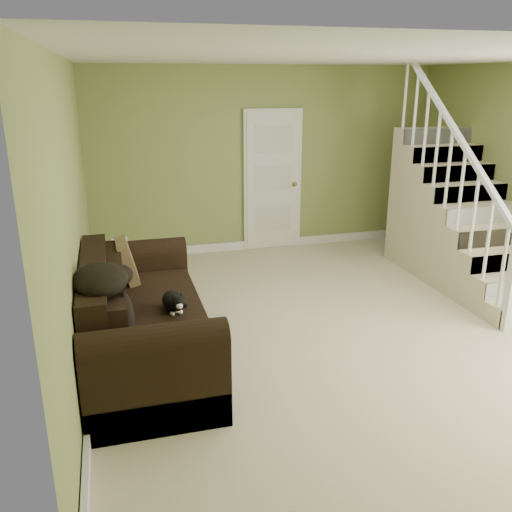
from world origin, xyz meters
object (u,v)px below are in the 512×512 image
sofa (140,323)px  side_table (123,280)px  cat (174,302)px  banana (153,332)px

sofa → side_table: 1.33m
cat → banana: 0.47m
side_table → cat: size_ratio=1.68×
sofa → side_table: bearing=94.6°
cat → banana: (-0.21, -0.42, -0.06)m
sofa → cat: 0.41m
sofa → cat: sofa is taller
sofa → cat: bearing=-31.6°
banana → sofa: bearing=66.7°
side_table → sofa: bearing=-85.4°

